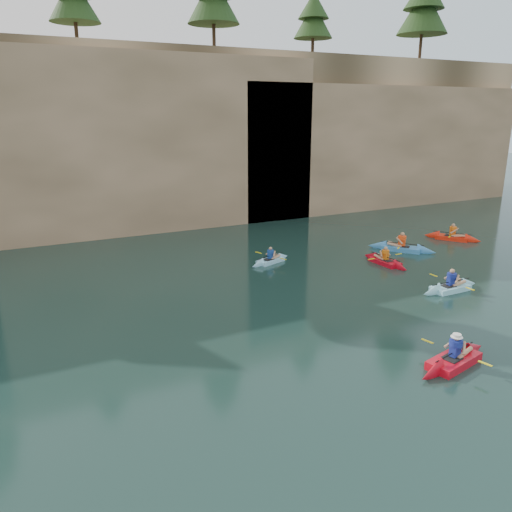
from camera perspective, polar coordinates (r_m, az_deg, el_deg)
name	(u,v)px	position (r m, az deg, el deg)	size (l,w,h in m)	color
ground	(294,424)	(13.24, 4.33, -18.62)	(160.00, 160.00, 0.00)	black
cliff	(87,133)	(39.71, -18.77, 13.15)	(70.00, 16.00, 12.00)	tan
cliff_slab_center	(139,142)	(32.84, -13.26, 12.57)	(24.00, 2.40, 11.40)	tan
cliff_slab_east	(387,145)	(42.30, 14.77, 12.13)	(26.00, 2.40, 9.84)	tan
sea_cave_center	(44,217)	(31.83, -23.05, 4.14)	(3.50, 1.00, 3.20)	black
sea_cave_east	(257,190)	(35.34, 0.16, 7.59)	(5.00, 1.00, 4.50)	black
main_kayaker	(454,360)	(16.89, 21.68, -10.96)	(3.52, 2.30, 1.28)	red
kayaker_ltblue_near	(450,287)	(23.42, 21.33, -3.36)	(3.15, 2.44, 1.24)	#95E3F9
kayaker_red_far	(385,261)	(26.46, 14.51, -0.59)	(2.27, 3.14, 1.14)	red
kayaker_ltblue_mid	(270,260)	(25.85, 1.66, -0.48)	(2.80, 2.00, 1.04)	#91D4F3
kayaker_blue_east	(401,248)	(29.18, 16.28, 0.88)	(2.95, 3.42, 1.33)	#3B89CB
kayaker_extra_east	(452,237)	(32.73, 21.50, 2.01)	(2.45, 3.16, 1.25)	red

